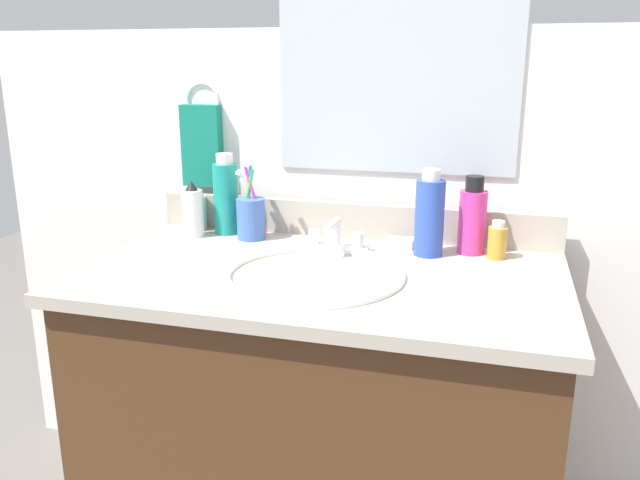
{
  "coord_description": "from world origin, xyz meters",
  "views": [
    {
      "loc": [
        0.36,
        -1.29,
        1.22
      ],
      "look_at": [
        -0.0,
        0.0,
        0.84
      ],
      "focal_mm": 36.06,
      "sensor_mm": 36.0,
      "label": 1
    }
  ],
  "objects_px": {
    "faucet": "(335,240)",
    "soap_bar": "(400,243)",
    "bottle_mouthwash_teal": "(226,196)",
    "bottle_gel_clear": "(196,212)",
    "bottle_oil_amber": "(497,241)",
    "bottle_soap_pink": "(472,219)",
    "cup_blue_plastic": "(251,216)",
    "bottle_lotion_white": "(193,211)",
    "hand_towel": "(202,146)",
    "bottle_shampoo_blue": "(430,216)"
  },
  "relations": [
    {
      "from": "bottle_shampoo_blue",
      "to": "bottle_soap_pink",
      "type": "xyz_separation_m",
      "value": [
        0.1,
        0.04,
        -0.01
      ]
    },
    {
      "from": "hand_towel",
      "to": "bottle_shampoo_blue",
      "type": "relative_size",
      "value": 1.08
    },
    {
      "from": "faucet",
      "to": "bottle_oil_amber",
      "type": "xyz_separation_m",
      "value": [
        0.38,
        0.05,
        0.01
      ]
    },
    {
      "from": "bottle_lotion_white",
      "to": "soap_bar",
      "type": "relative_size",
      "value": 2.31
    },
    {
      "from": "bottle_shampoo_blue",
      "to": "cup_blue_plastic",
      "type": "xyz_separation_m",
      "value": [
        -0.46,
        0.02,
        -0.04
      ]
    },
    {
      "from": "bottle_mouthwash_teal",
      "to": "cup_blue_plastic",
      "type": "xyz_separation_m",
      "value": [
        0.08,
        -0.04,
        -0.04
      ]
    },
    {
      "from": "bottle_gel_clear",
      "to": "bottle_oil_amber",
      "type": "bearing_deg",
      "value": -3.7
    },
    {
      "from": "hand_towel",
      "to": "bottle_oil_amber",
      "type": "relative_size",
      "value": 2.45
    },
    {
      "from": "bottle_gel_clear",
      "to": "bottle_soap_pink",
      "type": "bearing_deg",
      "value": -1.68
    },
    {
      "from": "bottle_mouthwash_teal",
      "to": "bottle_oil_amber",
      "type": "bearing_deg",
      "value": -3.32
    },
    {
      "from": "bottle_oil_amber",
      "to": "bottle_gel_clear",
      "type": "height_order",
      "value": "bottle_gel_clear"
    },
    {
      "from": "soap_bar",
      "to": "bottle_mouthwash_teal",
      "type": "bearing_deg",
      "value": 178.13
    },
    {
      "from": "hand_towel",
      "to": "bottle_lotion_white",
      "type": "distance_m",
      "value": 0.2
    },
    {
      "from": "bottle_soap_pink",
      "to": "soap_bar",
      "type": "xyz_separation_m",
      "value": [
        -0.17,
        -0.0,
        -0.07
      ]
    },
    {
      "from": "bottle_shampoo_blue",
      "to": "bottle_gel_clear",
      "type": "relative_size",
      "value": 1.9
    },
    {
      "from": "faucet",
      "to": "soap_bar",
      "type": "distance_m",
      "value": 0.16
    },
    {
      "from": "bottle_lotion_white",
      "to": "cup_blue_plastic",
      "type": "bearing_deg",
      "value": 6.67
    },
    {
      "from": "faucet",
      "to": "bottle_lotion_white",
      "type": "distance_m",
      "value": 0.39
    },
    {
      "from": "hand_towel",
      "to": "bottle_soap_pink",
      "type": "distance_m",
      "value": 0.75
    },
    {
      "from": "bottle_lotion_white",
      "to": "bottle_gel_clear",
      "type": "height_order",
      "value": "bottle_lotion_white"
    },
    {
      "from": "bottle_gel_clear",
      "to": "cup_blue_plastic",
      "type": "bearing_deg",
      "value": -14.68
    },
    {
      "from": "bottle_soap_pink",
      "to": "bottle_gel_clear",
      "type": "bearing_deg",
      "value": 178.32
    },
    {
      "from": "bottle_mouthwash_teal",
      "to": "cup_blue_plastic",
      "type": "relative_size",
      "value": 1.1
    },
    {
      "from": "bottle_oil_amber",
      "to": "bottle_mouthwash_teal",
      "type": "xyz_separation_m",
      "value": [
        -0.7,
        0.04,
        0.06
      ]
    },
    {
      "from": "hand_towel",
      "to": "bottle_soap_pink",
      "type": "relative_size",
      "value": 1.18
    },
    {
      "from": "bottle_mouthwash_teal",
      "to": "bottle_gel_clear",
      "type": "distance_m",
      "value": 0.11
    },
    {
      "from": "soap_bar",
      "to": "bottle_gel_clear",
      "type": "bearing_deg",
      "value": 177.36
    },
    {
      "from": "bottle_lotion_white",
      "to": "bottle_mouthwash_teal",
      "type": "bearing_deg",
      "value": 37.17
    },
    {
      "from": "bottle_lotion_white",
      "to": "bottle_soap_pink",
      "type": "distance_m",
      "value": 0.71
    },
    {
      "from": "faucet",
      "to": "bottle_shampoo_blue",
      "type": "bearing_deg",
      "value": 7.75
    },
    {
      "from": "cup_blue_plastic",
      "to": "bottle_soap_pink",
      "type": "bearing_deg",
      "value": 2.59
    },
    {
      "from": "faucet",
      "to": "soap_bar",
      "type": "relative_size",
      "value": 2.5
    },
    {
      "from": "bottle_gel_clear",
      "to": "soap_bar",
      "type": "height_order",
      "value": "bottle_gel_clear"
    },
    {
      "from": "soap_bar",
      "to": "faucet",
      "type": "bearing_deg",
      "value": -154.57
    },
    {
      "from": "bottle_lotion_white",
      "to": "bottle_gel_clear",
      "type": "bearing_deg",
      "value": 109.59
    },
    {
      "from": "faucet",
      "to": "bottle_mouthwash_teal",
      "type": "height_order",
      "value": "bottle_mouthwash_teal"
    },
    {
      "from": "bottle_soap_pink",
      "to": "bottle_oil_amber",
      "type": "bearing_deg",
      "value": -26.22
    },
    {
      "from": "bottle_oil_amber",
      "to": "bottle_mouthwash_teal",
      "type": "relative_size",
      "value": 0.42
    },
    {
      "from": "bottle_mouthwash_teal",
      "to": "cup_blue_plastic",
      "type": "height_order",
      "value": "bottle_mouthwash_teal"
    },
    {
      "from": "bottle_mouthwash_teal",
      "to": "bottle_gel_clear",
      "type": "xyz_separation_m",
      "value": [
        -0.09,
        0.01,
        -0.05
      ]
    },
    {
      "from": "bottle_mouthwash_teal",
      "to": "bottle_gel_clear",
      "type": "bearing_deg",
      "value": 173.56
    },
    {
      "from": "cup_blue_plastic",
      "to": "soap_bar",
      "type": "bearing_deg",
      "value": 3.06
    },
    {
      "from": "hand_towel",
      "to": "bottle_mouthwash_teal",
      "type": "distance_m",
      "value": 0.17
    },
    {
      "from": "bottle_mouthwash_teal",
      "to": "cup_blue_plastic",
      "type": "distance_m",
      "value": 0.1
    },
    {
      "from": "bottle_soap_pink",
      "to": "cup_blue_plastic",
      "type": "bearing_deg",
      "value": -177.41
    },
    {
      "from": "hand_towel",
      "to": "faucet",
      "type": "height_order",
      "value": "hand_towel"
    },
    {
      "from": "bottle_gel_clear",
      "to": "cup_blue_plastic",
      "type": "relative_size",
      "value": 0.56
    },
    {
      "from": "bottle_soap_pink",
      "to": "bottle_mouthwash_teal",
      "type": "xyz_separation_m",
      "value": [
        -0.64,
        0.01,
        0.02
      ]
    },
    {
      "from": "bottle_oil_amber",
      "to": "soap_bar",
      "type": "xyz_separation_m",
      "value": [
        -0.23,
        0.03,
        -0.03
      ]
    },
    {
      "from": "bottle_oil_amber",
      "to": "bottle_mouthwash_teal",
      "type": "bearing_deg",
      "value": 176.68
    }
  ]
}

